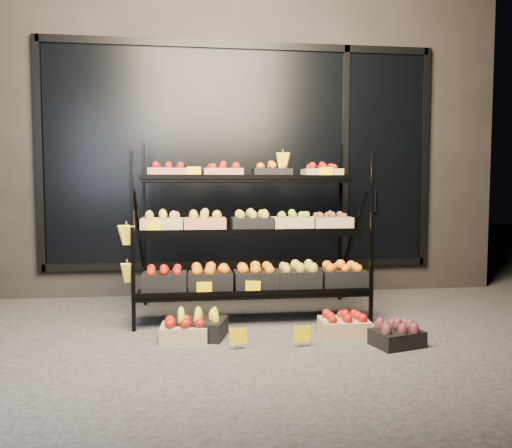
{
  "coord_description": "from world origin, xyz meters",
  "views": [
    {
      "loc": [
        -0.51,
        -4.0,
        1.19
      ],
      "look_at": [
        0.05,
        0.55,
        0.87
      ],
      "focal_mm": 35.0,
      "sensor_mm": 36.0,
      "label": 1
    }
  ],
  "objects": [
    {
      "name": "ground",
      "position": [
        0.0,
        0.0,
        0.0
      ],
      "size": [
        24.0,
        24.0,
        0.0
      ],
      "primitive_type": "plane",
      "color": "#514F4C",
      "rests_on": "ground"
    },
    {
      "name": "tag_floor_b",
      "position": [
        0.28,
        -0.4,
        0.06
      ],
      "size": [
        0.13,
        0.01,
        0.12
      ],
      "primitive_type": "cube",
      "color": "#FDD000",
      "rests_on": "ground"
    },
    {
      "name": "floor_crate_midleft",
      "position": [
        -0.5,
        -0.05,
        0.1
      ],
      "size": [
        0.5,
        0.43,
        0.21
      ],
      "rotation": [
        0.0,
        0.0,
        -0.29
      ],
      "color": "black",
      "rests_on": "ground"
    },
    {
      "name": "display_rack",
      "position": [
        -0.01,
        0.6,
        0.79
      ],
      "size": [
        2.18,
        1.02,
        1.66
      ],
      "color": "black",
      "rests_on": "ground"
    },
    {
      "name": "tag_floor_a",
      "position": [
        -0.2,
        -0.4,
        0.06
      ],
      "size": [
        0.13,
        0.01,
        0.12
      ],
      "primitive_type": "cube",
      "color": "#FDD000",
      "rests_on": "ground"
    },
    {
      "name": "floor_crate_left",
      "position": [
        -0.6,
        -0.12,
        0.09
      ],
      "size": [
        0.38,
        0.29,
        0.19
      ],
      "rotation": [
        0.0,
        0.0,
        -0.06
      ],
      "color": "tan",
      "rests_on": "ground"
    },
    {
      "name": "floor_crate_midright",
      "position": [
        0.68,
        -0.14,
        0.09
      ],
      "size": [
        0.4,
        0.3,
        0.2
      ],
      "rotation": [
        0.0,
        0.0,
        -0.05
      ],
      "color": "tan",
      "rests_on": "ground"
    },
    {
      "name": "building",
      "position": [
        0.0,
        2.59,
        1.75
      ],
      "size": [
        6.0,
        2.08,
        3.5
      ],
      "color": "#2D2826",
      "rests_on": "ground"
    },
    {
      "name": "floor_crate_right",
      "position": [
        1.0,
        -0.46,
        0.09
      ],
      "size": [
        0.41,
        0.35,
        0.19
      ],
      "rotation": [
        0.0,
        0.0,
        0.27
      ],
      "color": "black",
      "rests_on": "ground"
    }
  ]
}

